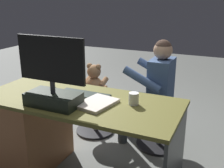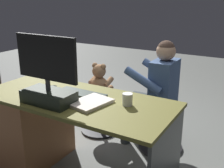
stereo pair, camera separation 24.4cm
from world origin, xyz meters
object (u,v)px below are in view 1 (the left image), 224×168
computer_mouse (53,90)px  cup (134,99)px  monitor (53,85)px  keyboard (84,95)px  desk (39,127)px  visitor_chair (159,122)px  person (152,85)px  office_chair_teddy (95,110)px  tv_remote (40,96)px  teddy_bear (95,81)px

computer_mouse → cup: cup is taller
monitor → keyboard: monitor is taller
monitor → keyboard: bearing=-111.6°
desk → keyboard: size_ratio=3.80×
monitor → visitor_chair: size_ratio=1.20×
monitor → keyboard: size_ratio=1.28×
cup → computer_mouse: bearing=1.4°
desk → person: size_ratio=1.45×
monitor → person: bearing=-115.9°
desk → cup: 0.93m
computer_mouse → visitor_chair: bearing=-135.6°
desk → office_chair_teddy: 0.80m
monitor → tv_remote: size_ratio=3.59×
cup → office_chair_teddy: bearing=-44.9°
monitor → visitor_chair: bearing=-119.9°
cup → teddy_bear: size_ratio=0.26×
teddy_bear → visitor_chair: teddy_bear is taller
office_chair_teddy → teddy_bear: teddy_bear is taller
cup → office_chair_teddy: cup is taller
computer_mouse → office_chair_teddy: 0.86m
office_chair_teddy → computer_mouse: bearing=89.7°
keyboard → office_chair_teddy: bearing=-67.9°
desk → teddy_bear: size_ratio=4.60×
desk → tv_remote: bearing=144.2°
tv_remote → office_chair_teddy: tv_remote is taller
tv_remote → person: (-0.66, -0.87, -0.08)m
tv_remote → person: bearing=-150.0°
cup → tv_remote: (0.73, 0.16, -0.04)m
monitor → visitor_chair: (-0.55, -0.96, -0.61)m
office_chair_teddy → person: size_ratio=0.41×
computer_mouse → monitor: bearing=127.7°
teddy_bear → desk: bearing=79.9°
monitor → computer_mouse: monitor is taller
teddy_bear → cup: bearing=134.6°
monitor → teddy_bear: bearing=-79.5°
desk → computer_mouse: bearing=-157.9°
tv_remote → visitor_chair: bearing=-153.4°
desk → monitor: bearing=150.2°
monitor → cup: (-0.53, -0.26, -0.11)m
monitor → desk: bearing=-29.8°
computer_mouse → office_chair_teddy: size_ratio=0.21×
office_chair_teddy → desk: bearing=79.8°
teddy_bear → person: 0.65m
cup → person: 0.72m
monitor → cup: monitor is taller
desk → keyboard: bearing=-169.6°
teddy_bear → person: bearing=178.8°
keyboard → person: 0.79m
cup → tv_remote: size_ratio=0.61×
cup → tv_remote: cup is taller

